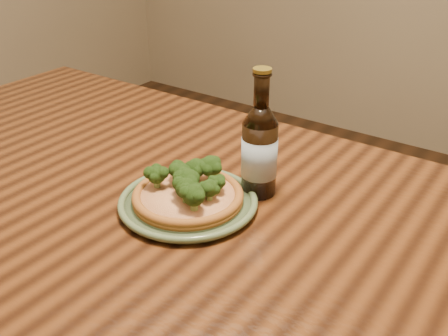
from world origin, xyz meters
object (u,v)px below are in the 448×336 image
Objects in this scene: plate at (188,202)px; pizza at (189,192)px; beer_bottle at (260,150)px; table at (149,221)px.

plate is 0.02m from pizza.
plate is 0.17m from beer_bottle.
table is at bearing 173.67° from pizza.
plate reaches higher than table.
plate is (0.13, -0.02, 0.10)m from table.
beer_bottle reaches higher than pizza.
beer_bottle reaches higher than plate.
table is 0.30m from beer_bottle.
table is 7.46× the size of pizza.
table is 5.93× the size of plate.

